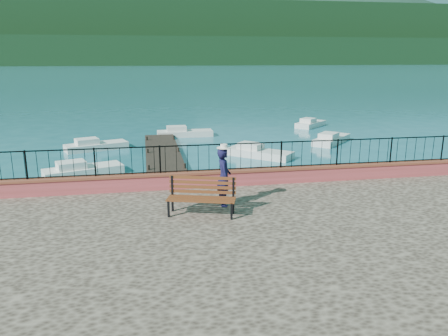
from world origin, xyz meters
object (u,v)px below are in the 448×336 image
object	(u,v)px
boat_1	(259,150)
boat_3	(96,143)
park_bench	(201,204)
boat_4	(185,131)
boat_2	(332,137)
boat_0	(83,167)
boat_5	(311,122)
person	(224,177)

from	to	relation	value
boat_1	boat_3	world-z (taller)	same
park_bench	boat_4	size ratio (longest dim) A/B	0.52
park_bench	boat_2	world-z (taller)	park_bench
boat_0	boat_5	xyz separation A→B (m)	(16.85, 12.63, 0.00)
boat_4	boat_5	world-z (taller)	same
boat_4	boat_5	bearing A→B (deg)	13.29
boat_0	boat_4	world-z (taller)	same
person	boat_0	world-z (taller)	person
boat_1	boat_4	world-z (taller)	same
person	boat_4	size ratio (longest dim) A/B	0.45
park_bench	person	world-z (taller)	person
boat_1	boat_3	xyz separation A→B (m)	(-9.65, 3.86, 0.00)
person	boat_3	distance (m)	16.32
boat_0	boat_4	distance (m)	11.70
person	boat_4	distance (m)	19.18
park_bench	boat_0	xyz separation A→B (m)	(-4.65, 9.80, -1.13)
boat_2	boat_1	bearing A→B (deg)	162.91
boat_3	boat_4	world-z (taller)	same
boat_1	park_bench	bearing A→B (deg)	-70.49
boat_4	boat_5	size ratio (longest dim) A/B	1.25
park_bench	person	bearing A→B (deg)	59.84
person	boat_5	world-z (taller)	person
boat_0	boat_5	bearing A→B (deg)	16.85
boat_5	boat_4	bearing A→B (deg)	151.18
person	boat_3	size ratio (longest dim) A/B	0.48
boat_4	boat_0	bearing A→B (deg)	-121.00
park_bench	boat_1	world-z (taller)	park_bench
boat_2	boat_0	bearing A→B (deg)	154.01
boat_2	boat_3	distance (m)	15.64
boat_3	person	bearing A→B (deg)	-91.16
boat_3	boat_5	distance (m)	17.99
boat_2	boat_4	bearing A→B (deg)	109.73
boat_0	boat_1	world-z (taller)	same
boat_0	boat_2	bearing A→B (deg)	-0.05
park_bench	boat_4	bearing A→B (deg)	102.82
boat_1	boat_3	bearing A→B (deg)	-159.92
person	boat_1	world-z (taller)	person
person	boat_2	size ratio (longest dim) A/B	0.46
park_bench	boat_2	size ratio (longest dim) A/B	0.53
boat_0	boat_3	distance (m)	6.25
boat_0	boat_4	bearing A→B (deg)	39.11
boat_2	boat_5	world-z (taller)	same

